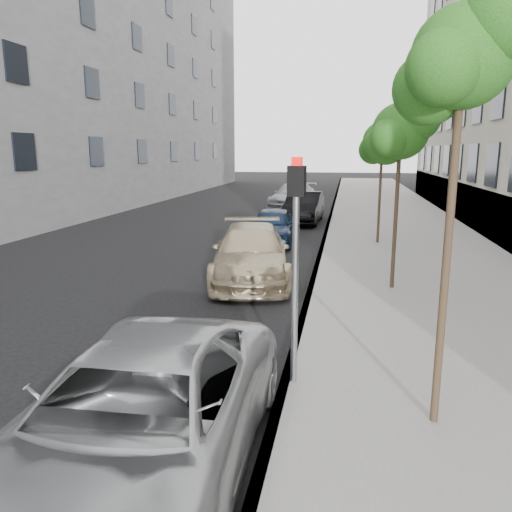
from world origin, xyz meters
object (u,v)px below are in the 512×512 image
(sedan_rear, at_px, (293,196))
(sedan_black, at_px, (304,207))
(sedan_blue, at_px, (272,226))
(tree_far, at_px, (383,141))
(suv, at_px, (251,253))
(signal_pole, at_px, (296,246))
(minivan, at_px, (139,420))
(tree_mid, at_px, (402,131))
(tree_near, at_px, (465,59))

(sedan_rear, bearing_deg, sedan_black, -70.41)
(sedan_blue, bearing_deg, tree_far, -0.14)
(tree_far, height_order, suv, tree_far)
(signal_pole, bearing_deg, sedan_rear, 102.44)
(signal_pole, distance_m, minivan, 3.17)
(tree_mid, height_order, suv, tree_mid)
(minivan, xyz_separation_m, suv, (-0.48, 8.83, 0.00))
(minivan, bearing_deg, signal_pole, 58.81)
(tree_near, height_order, sedan_blue, tree_near)
(tree_far, height_order, sedan_rear, tree_far)
(tree_far, relative_size, sedan_rear, 0.87)
(sedan_rear, bearing_deg, tree_near, -71.09)
(minivan, bearing_deg, sedan_black, 88.66)
(tree_near, xyz_separation_m, sedan_black, (-3.33, 18.69, -3.77))
(suv, height_order, sedan_black, sedan_black)
(tree_mid, relative_size, sedan_black, 1.01)
(tree_near, height_order, suv, tree_near)
(sedan_blue, xyz_separation_m, sedan_rear, (-0.48, 12.01, 0.08))
(tree_far, bearing_deg, sedan_blue, -176.83)
(sedan_black, bearing_deg, tree_far, -57.29)
(signal_pole, height_order, sedan_rear, signal_pole)
(tree_far, relative_size, signal_pole, 1.39)
(minivan, bearing_deg, sedan_rear, 91.23)
(sedan_black, relative_size, sedan_rear, 0.88)
(signal_pole, relative_size, minivan, 0.62)
(tree_far, relative_size, minivan, 0.87)
(suv, xyz_separation_m, sedan_rear, (-0.70, 17.60, 0.02))
(suv, height_order, sedan_rear, sedan_rear)
(signal_pole, height_order, suv, signal_pole)
(sedan_blue, distance_m, sedan_black, 5.95)
(signal_pole, xyz_separation_m, minivan, (-1.40, -2.44, -1.46))
(tree_near, xyz_separation_m, tree_mid, (0.00, 6.50, -0.54))
(signal_pole, distance_m, sedan_black, 18.00)
(tree_mid, bearing_deg, minivan, -112.24)
(tree_mid, bearing_deg, sedan_rear, 103.86)
(tree_near, relative_size, sedan_black, 1.11)
(sedan_blue, bearing_deg, suv, -91.05)
(tree_near, height_order, signal_pole, tree_near)
(tree_far, height_order, sedan_black, tree_far)
(minivan, bearing_deg, tree_mid, 66.42)
(tree_mid, bearing_deg, suv, 169.71)
(tree_far, distance_m, signal_pole, 12.46)
(minivan, height_order, sedan_blue, minivan)
(tree_near, bearing_deg, minivan, -153.81)
(tree_near, xyz_separation_m, suv, (-3.81, 7.19, -3.79))
(sedan_black, xyz_separation_m, sedan_rear, (-1.19, 6.10, 0.00))
(suv, bearing_deg, tree_mid, -20.12)
(tree_near, height_order, minivan, tree_near)
(sedan_black, bearing_deg, sedan_rear, 103.37)
(tree_mid, height_order, signal_pole, tree_mid)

